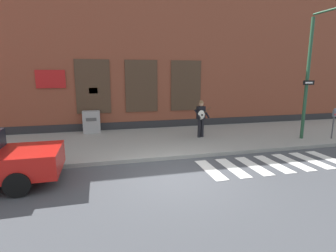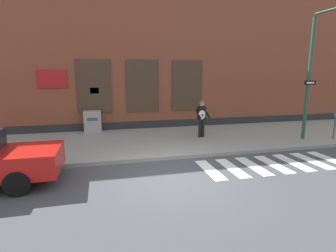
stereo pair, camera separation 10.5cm
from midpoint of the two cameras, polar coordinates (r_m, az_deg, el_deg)
ground_plane at (r=8.29m, az=2.02°, el=-10.89°), size 160.00×160.00×0.00m
sidewalk at (r=12.21m, az=-3.34°, el=-3.27°), size 28.00×5.38×0.15m
building_backdrop at (r=16.50m, az=-6.53°, el=15.19°), size 28.00×4.06×8.60m
crosswalk at (r=10.05m, az=22.25°, el=-7.70°), size 5.20×1.90×0.01m
busker at (r=12.51m, az=7.59°, el=2.01°), size 0.75×0.59×1.75m
traffic_light at (r=12.82m, az=32.47°, el=13.45°), size 0.60×3.14×5.61m
parking_meter at (r=14.35m, az=32.83°, el=1.27°), size 0.13×0.11×1.44m
utility_box at (r=14.10m, az=-15.87°, el=0.92°), size 0.86×0.60×1.13m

